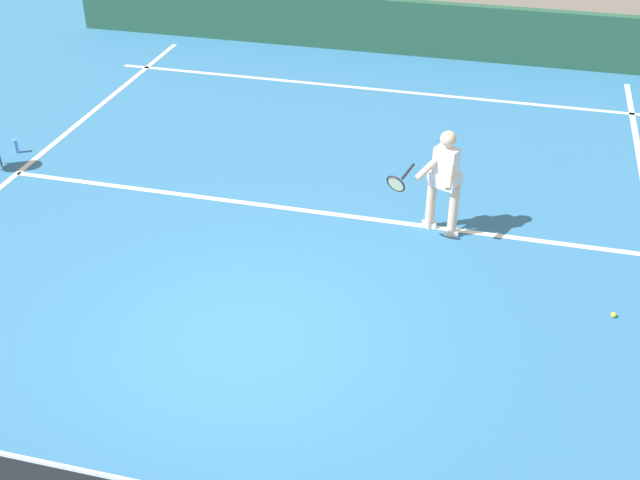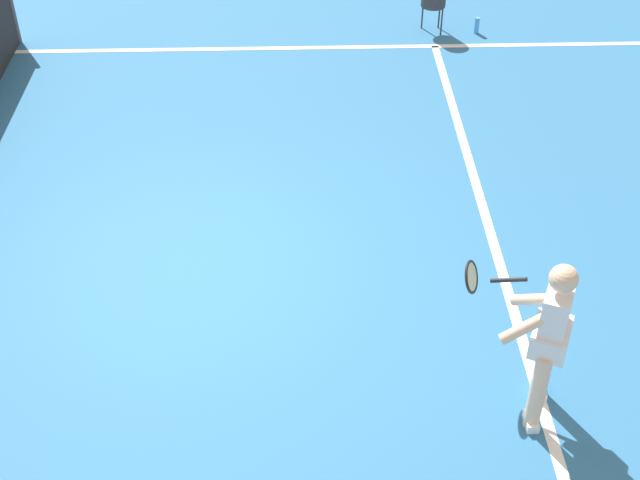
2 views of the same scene
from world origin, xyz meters
name	(u,v)px [view 1 (image 1 of 2)]	position (x,y,z in m)	size (l,w,h in m)	color
ground_plane	(243,339)	(0.00, 0.00, 0.00)	(27.25, 27.25, 0.00)	teal
court_back_wall	(395,26)	(0.00, -10.18, 0.58)	(14.73, 0.24, 1.16)	#23513D
baseline_marking	(374,89)	(0.00, -7.98, 0.00)	(10.73, 0.10, 0.01)	white
service_line_marking	(310,211)	(0.00, -3.06, 0.00)	(9.73, 0.10, 0.01)	white
tennis_player	(443,179)	(-1.91, -2.96, 0.85)	(1.01, 0.85, 1.55)	beige
tennis_ball_near	(613,315)	(-4.23, -1.52, 0.03)	(0.07, 0.07, 0.07)	#D1E533
water_bottle	(16,146)	(5.29, -3.73, 0.12)	(0.07, 0.07, 0.24)	#4C9EE5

